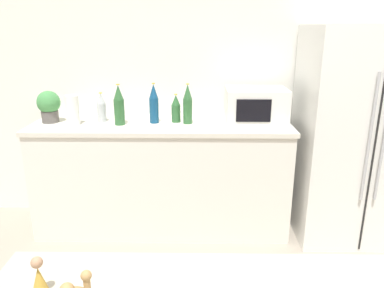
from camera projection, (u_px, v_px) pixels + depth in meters
The scene contains 12 objects.
wall_back at pixel (219, 75), 3.25m from camera, with size 8.00×0.06×2.55m.
back_counter at pixel (163, 176), 3.18m from camera, with size 2.10×0.63×0.93m.
refrigerator at pixel (355, 136), 2.99m from camera, with size 0.86×0.72×1.69m.
potted_plant at pixel (49, 105), 3.03m from camera, with size 0.19×0.19×0.26m.
paper_towel_roll at pixel (73, 110), 2.95m from camera, with size 0.10×0.10×0.24m.
microwave at pixel (256, 106), 3.01m from camera, with size 0.48×0.37×0.28m.
back_bottle_0 at pixel (154, 104), 3.01m from camera, with size 0.08×0.08×0.32m.
back_bottle_1 at pixel (176, 109), 3.05m from camera, with size 0.07×0.07×0.23m.
back_bottle_2 at pixel (102, 108), 3.06m from camera, with size 0.07×0.07×0.24m.
back_bottle_3 at pixel (119, 105), 2.95m from camera, with size 0.08×0.08×0.32m.
back_bottle_4 at pixel (188, 105), 2.99m from camera, with size 0.07×0.07×0.32m.
wise_man_figurine_crimson at pixel (39, 279), 1.05m from camera, with size 0.05×0.05×0.12m.
Camera 1 is at (-0.18, -0.55, 1.68)m, focal length 35.00 mm.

